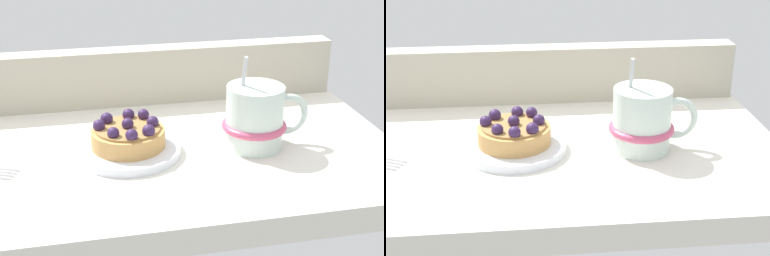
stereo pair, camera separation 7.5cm
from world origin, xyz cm
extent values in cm
cube|color=silver|center=(0.00, 0.00, -1.73)|extent=(65.94, 39.75, 3.47)
cube|color=#B2AD99|center=(0.00, 17.91, 4.45)|extent=(64.62, 3.92, 8.90)
cylinder|color=silver|center=(-3.27, -1.05, 0.58)|extent=(13.74, 13.74, 1.17)
cylinder|color=silver|center=(-3.27, -1.05, 0.29)|extent=(7.56, 7.56, 0.58)
cylinder|color=tan|center=(-3.27, -1.05, 2.34)|extent=(9.60, 9.60, 2.35)
cylinder|color=#A37942|center=(-3.27, -1.05, 3.67)|extent=(8.45, 8.45, 0.30)
sphere|color=#331E47|center=(-3.27, -1.05, 4.29)|extent=(1.56, 1.56, 1.56)
sphere|color=#331E47|center=(0.05, -0.96, 4.20)|extent=(1.62, 1.62, 1.62)
sphere|color=#331E47|center=(-0.86, 1.64, 4.31)|extent=(1.55, 1.55, 1.55)
sphere|color=#331E47|center=(-2.80, 2.35, 4.18)|extent=(1.65, 1.65, 1.65)
sphere|color=#331E47|center=(-5.78, 1.28, 4.27)|extent=(1.68, 1.68, 1.68)
sphere|color=#331E47|center=(-6.91, -0.75, 4.24)|extent=(1.61, 1.61, 1.61)
sphere|color=#331E47|center=(-5.32, -3.48, 4.24)|extent=(1.55, 1.55, 1.55)
sphere|color=#331E47|center=(-3.16, -4.69, 4.30)|extent=(1.57, 1.57, 1.57)
sphere|color=#331E47|center=(-0.92, -3.71, 4.23)|extent=(1.66, 1.66, 1.66)
cylinder|color=silver|center=(13.45, -2.15, 4.27)|extent=(7.64, 7.64, 8.54)
torus|color=#C64C70|center=(13.45, -2.15, 3.04)|extent=(8.71, 8.71, 1.02)
torus|color=silver|center=(18.11, -2.15, 4.27)|extent=(5.77, 0.99, 5.77)
cylinder|color=#B7B7BC|center=(11.92, -1.58, 9.55)|extent=(0.58, 2.39, 6.43)
cube|color=silver|center=(-19.29, -3.81, 0.30)|extent=(3.29, 1.66, 0.60)
cube|color=silver|center=(-18.99, -3.14, 0.30)|extent=(3.29, 1.66, 0.60)
cube|color=silver|center=(-18.69, -2.47, 0.30)|extent=(3.29, 1.66, 0.60)
camera|label=1|loc=(-9.20, -68.57, 32.92)|focal=53.22mm
camera|label=2|loc=(-1.84, -69.73, 32.92)|focal=53.22mm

